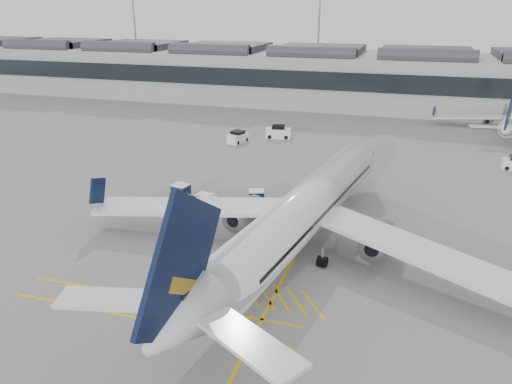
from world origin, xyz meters
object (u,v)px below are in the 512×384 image
(belt_loader, at_px, (246,214))
(pushback_tug, at_px, (185,203))
(airliner_main, at_px, (301,214))
(ramp_agent_b, at_px, (270,217))
(baggage_cart_a, at_px, (205,202))
(ramp_agent_a, at_px, (286,225))

(belt_loader, height_order, pushback_tug, belt_loader)
(airliner_main, relative_size, ramp_agent_b, 26.85)
(airliner_main, bearing_deg, ramp_agent_b, 142.50)
(airliner_main, xyz_separation_m, pushback_tug, (-13.98, 5.47, -2.79))
(airliner_main, relative_size, pushback_tug, 13.96)
(ramp_agent_b, bearing_deg, airliner_main, 97.99)
(belt_loader, relative_size, ramp_agent_b, 3.12)
(airliner_main, relative_size, belt_loader, 8.62)
(baggage_cart_a, height_order, pushback_tug, baggage_cart_a)
(airliner_main, bearing_deg, ramp_agent_a, 134.07)
(belt_loader, distance_m, pushback_tug, 7.21)
(belt_loader, bearing_deg, airliner_main, -59.40)
(ramp_agent_a, xyz_separation_m, ramp_agent_b, (-1.99, 1.32, -0.05))
(airliner_main, height_order, ramp_agent_a, airliner_main)
(belt_loader, xyz_separation_m, baggage_cart_a, (-4.93, 0.86, 0.41))
(ramp_agent_a, bearing_deg, pushback_tug, 117.50)
(baggage_cart_a, relative_size, ramp_agent_b, 1.23)
(ramp_agent_a, xyz_separation_m, pushback_tug, (-11.87, 2.47, -0.17))
(airliner_main, relative_size, ramp_agent_a, 25.39)
(belt_loader, height_order, ramp_agent_b, belt_loader)
(ramp_agent_a, relative_size, pushback_tug, 0.55)
(ramp_agent_a, height_order, pushback_tug, ramp_agent_a)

